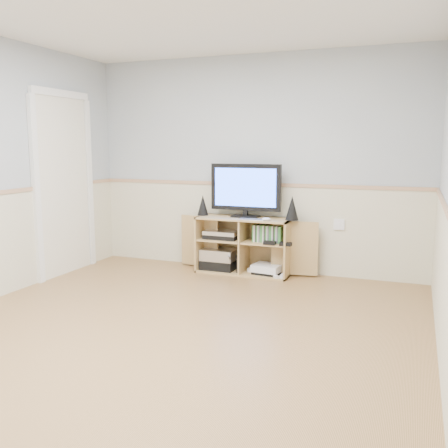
{
  "coord_description": "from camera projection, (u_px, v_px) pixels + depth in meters",
  "views": [
    {
      "loc": [
        1.78,
        -3.34,
        1.47
      ],
      "look_at": [
        0.02,
        1.2,
        0.7
      ],
      "focal_mm": 40.0,
      "sensor_mm": 36.0,
      "label": 1
    }
  ],
  "objects": [
    {
      "name": "media_cabinet",
      "position": [
        245.0,
        244.0,
        5.81
      ],
      "size": [
        1.69,
        0.41,
        0.65
      ],
      "color": "tan",
      "rests_on": "floor"
    },
    {
      "name": "room",
      "position": [
        165.0,
        178.0,
        3.89
      ],
      "size": [
        4.04,
        4.54,
        2.54
      ],
      "color": "#AD7A4D",
      "rests_on": "ground"
    },
    {
      "name": "monitor",
      "position": [
        246.0,
        189.0,
        5.71
      ],
      "size": [
        0.83,
        0.18,
        0.61
      ],
      "color": "black",
      "rests_on": "media_cabinet"
    },
    {
      "name": "keyboard",
      "position": [
        252.0,
        219.0,
        5.54
      ],
      "size": [
        0.29,
        0.13,
        0.01
      ],
      "primitive_type": "cube",
      "rotation": [
        0.0,
        0.0,
        0.08
      ],
      "color": "silver",
      "rests_on": "media_cabinet"
    },
    {
      "name": "speaker_right",
      "position": [
        292.0,
        208.0,
        5.52
      ],
      "size": [
        0.15,
        0.15,
        0.27
      ],
      "primitive_type": "cone",
      "color": "black",
      "rests_on": "media_cabinet"
    },
    {
      "name": "av_components",
      "position": [
        220.0,
        253.0,
        5.89
      ],
      "size": [
        0.5,
        0.3,
        0.47
      ],
      "color": "black",
      "rests_on": "media_cabinet"
    },
    {
      "name": "wall_outlet",
      "position": [
        339.0,
        224.0,
        5.55
      ],
      "size": [
        0.12,
        0.03,
        0.12
      ],
      "primitive_type": "cube",
      "color": "white",
      "rests_on": "wall_back"
    },
    {
      "name": "mouse",
      "position": [
        266.0,
        219.0,
        5.48
      ],
      "size": [
        0.11,
        0.09,
        0.04
      ],
      "primitive_type": "ellipsoid",
      "rotation": [
        0.0,
        0.0,
        0.32
      ],
      "color": "white",
      "rests_on": "media_cabinet"
    },
    {
      "name": "speaker_left",
      "position": [
        203.0,
        205.0,
        5.9
      ],
      "size": [
        0.13,
        0.13,
        0.24
      ],
      "primitive_type": "cone",
      "color": "black",
      "rests_on": "media_cabinet"
    },
    {
      "name": "game_cases",
      "position": [
        268.0,
        234.0,
        5.62
      ],
      "size": [
        0.33,
        0.13,
        0.19
      ],
      "primitive_type": "cube",
      "color": "#3F8C3F",
      "rests_on": "media_cabinet"
    },
    {
      "name": "game_consoles",
      "position": [
        267.0,
        269.0,
        5.7
      ],
      "size": [
        0.46,
        0.3,
        0.11
      ],
      "color": "white",
      "rests_on": "media_cabinet"
    }
  ]
}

